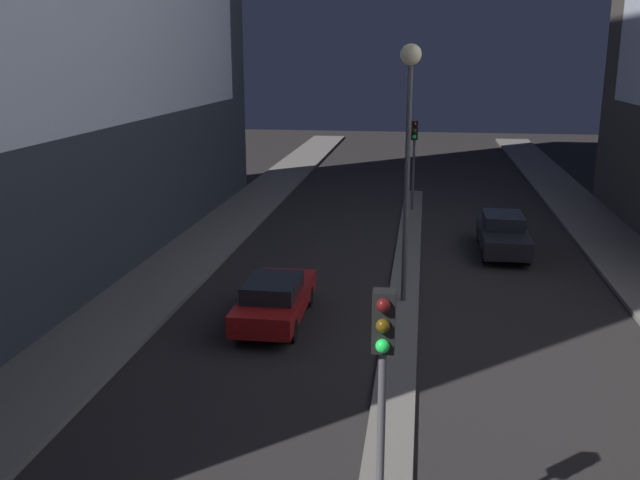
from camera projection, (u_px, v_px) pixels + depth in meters
median_strip at (405, 282)px, 24.28m from camera, size 0.97×33.16×0.10m
traffic_light_near at (383, 368)px, 10.11m from camera, size 0.32×0.42×4.35m
traffic_light_mid at (414, 145)px, 34.44m from camera, size 0.32×0.42×4.35m
street_lamp at (409, 112)px, 20.89m from camera, size 0.63×0.63×7.80m
car_left_lane at (275, 299)px, 20.65m from camera, size 1.72×4.56×1.40m
car_right_lane at (503, 234)px, 27.83m from camera, size 1.75×4.63×1.52m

